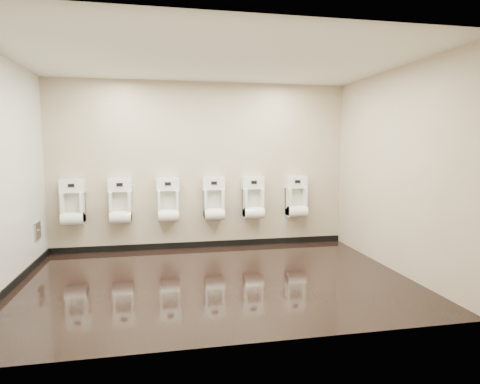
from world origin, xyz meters
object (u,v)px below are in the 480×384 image
(urinal_2, at_px, (168,203))
(urinal_5, at_px, (296,200))
(urinal_0, at_px, (73,206))
(urinal_1, at_px, (121,204))
(urinal_4, at_px, (253,201))
(access_panel, at_px, (37,231))
(urinal_3, at_px, (214,202))

(urinal_2, height_order, urinal_5, same)
(urinal_0, bearing_deg, urinal_5, 0.00)
(urinal_1, height_order, urinal_4, same)
(urinal_2, distance_m, urinal_5, 2.22)
(access_panel, xyz_separation_m, urinal_1, (1.14, 0.42, 0.30))
(urinal_1, distance_m, urinal_5, 2.98)
(access_panel, distance_m, urinal_0, 0.67)
(urinal_0, xyz_separation_m, urinal_1, (0.73, 0.00, 0.00))
(access_panel, distance_m, urinal_3, 2.71)
(urinal_2, bearing_deg, urinal_0, 180.00)
(urinal_2, xyz_separation_m, urinal_5, (2.22, 0.00, 0.00))
(urinal_4, bearing_deg, urinal_0, 180.00)
(access_panel, relative_size, urinal_1, 0.35)
(access_panel, relative_size, urinal_0, 0.35)
(urinal_1, relative_size, urinal_5, 1.00)
(urinal_3, bearing_deg, urinal_0, 180.00)
(urinal_0, height_order, urinal_3, same)
(urinal_2, bearing_deg, urinal_4, 0.00)
(urinal_3, xyz_separation_m, urinal_5, (1.46, 0.00, 0.00))
(urinal_2, bearing_deg, urinal_5, 0.00)
(urinal_1, xyz_separation_m, urinal_4, (2.20, 0.00, 0.00))
(urinal_0, bearing_deg, urinal_4, 0.00)
(access_panel, relative_size, urinal_5, 0.35)
(urinal_5, bearing_deg, access_panel, -174.12)
(access_panel, distance_m, urinal_2, 1.97)
(urinal_1, xyz_separation_m, urinal_2, (0.76, 0.00, 0.00))
(urinal_0, xyz_separation_m, urinal_3, (2.24, 0.00, 0.00))
(access_panel, xyz_separation_m, urinal_3, (2.66, 0.42, 0.30))
(access_panel, relative_size, urinal_4, 0.35)
(access_panel, distance_m, urinal_1, 1.26)
(urinal_4, bearing_deg, access_panel, -172.77)
(access_panel, height_order, urinal_0, urinal_0)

